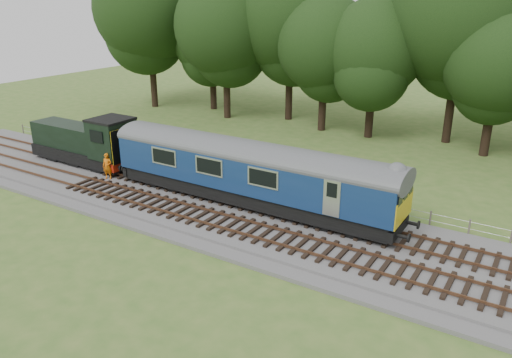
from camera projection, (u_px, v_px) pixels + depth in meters
The scene contains 9 objects.
ground at pixel (328, 242), 25.64m from camera, with size 120.00×120.00×0.00m, color #3F6425.
ballast at pixel (328, 239), 25.58m from camera, with size 70.00×7.00×0.35m, color #4C4C4F.
track_north at pixel (339, 225), 26.61m from camera, with size 67.20×2.40×0.21m.
track_south at pixel (314, 247), 24.23m from camera, with size 67.20×2.40×0.21m.
fence at pixel (359, 212), 29.22m from camera, with size 64.00×0.12×1.00m, color #6B6054, non-canonical shape.
tree_line at pixel (433, 142), 43.13m from camera, with size 70.00×8.00×18.00m, color black, non-canonical shape.
dmu_railcar at pixel (249, 168), 28.69m from camera, with size 18.05×2.86×3.88m.
shunter_loco at pixel (86, 142), 35.84m from camera, with size 8.91×2.60×3.38m.
worker at pixel (107, 166), 33.18m from camera, with size 0.64×0.42×1.76m, color orange.
Camera 1 is at (9.04, -21.38, 11.96)m, focal length 35.00 mm.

